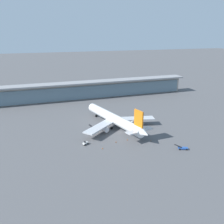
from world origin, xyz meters
The scene contains 11 objects.
ground_plane centered at (0.00, 0.00, 0.00)m, with size 1200.00×1200.00×0.00m, color #515154.
airliner_on_stand centered at (-0.51, 9.03, 5.41)m, with size 48.23×63.79×17.19m.
service_truck_near_nose_white centered at (-23.03, -8.90, 0.87)m, with size 3.33×2.92×2.05m.
service_truck_under_wing_olive centered at (9.74, 2.79, 0.87)m, with size 2.51×3.25×2.05m.
service_truck_mid_apron_white centered at (-13.44, 8.77, 0.81)m, with size 4.97×6.37×2.70m.
service_truck_by_tail_blue centered at (21.72, -29.89, 0.81)m, with size 6.78×3.95×2.70m.
terminal_building centered at (0.00, 81.44, 7.87)m, with size 183.60×12.80×15.20m.
safety_cone_alpha centered at (-6.97, -11.53, 0.32)m, with size 0.62×0.62×0.70m.
safety_cone_bravo centered at (11.37, -16.03, 0.32)m, with size 0.62×0.62×0.70m.
safety_cone_charlie centered at (-15.89, -16.33, 0.32)m, with size 0.62×0.62×0.70m.
safety_cone_delta centered at (-0.15, -11.04, 0.32)m, with size 0.62×0.62×0.70m.
Camera 1 is at (-47.29, -122.17, 56.05)m, focal length 39.07 mm.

